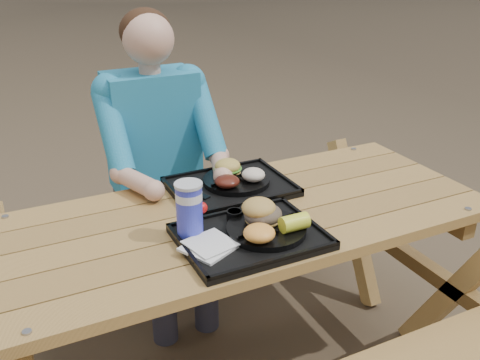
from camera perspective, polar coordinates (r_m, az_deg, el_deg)
name	(u,v)px	position (r m, az deg, el deg)	size (l,w,h in m)	color
picnic_table	(240,300)	(2.10, 0.00, -12.67)	(1.80, 1.49, 0.75)	#999999
tray_near	(250,238)	(1.73, 1.11, -6.17)	(0.45, 0.35, 0.02)	black
tray_far	(231,188)	(2.07, -1.02, -0.81)	(0.45, 0.35, 0.02)	black
plate_near	(266,229)	(1.74, 2.81, -5.27)	(0.26, 0.26, 0.02)	black
plate_far	(236,181)	(2.08, -0.39, -0.06)	(0.26, 0.26, 0.02)	black
napkin_stack	(208,247)	(1.65, -3.38, -7.11)	(0.14, 0.14, 0.02)	silver
soda_cup	(189,210)	(1.70, -5.42, -3.26)	(0.08, 0.08, 0.17)	#1A23C6
condiment_bbq	(234,215)	(1.81, -0.59, -3.77)	(0.05, 0.05, 0.03)	black
condiment_mustard	(249,211)	(1.84, 0.92, -3.30)	(0.06, 0.06, 0.03)	yellow
sandwich	(263,204)	(1.74, 2.48, -2.62)	(0.12, 0.12, 0.12)	#C19344
mac_cheese	(259,233)	(1.65, 2.07, -5.68)	(0.10, 0.10, 0.05)	#FFAD43
corn_cob	(294,223)	(1.71, 5.82, -4.54)	(0.09, 0.09, 0.05)	#F6FF35
cutlery_far	(191,192)	(2.01, -5.23, -1.29)	(0.03, 0.17, 0.01)	black
burger	(228,163)	(2.10, -1.34, 1.85)	(0.10, 0.10, 0.09)	gold
baked_beans	(227,181)	(2.00, -1.38, -0.15)	(0.09, 0.09, 0.04)	#4F190F
potato_salad	(253,175)	(2.04, 1.43, 0.57)	(0.09, 0.09, 0.05)	beige
diner	(157,180)	(2.45, -8.80, 0.00)	(0.48, 0.84, 1.28)	#19B49F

